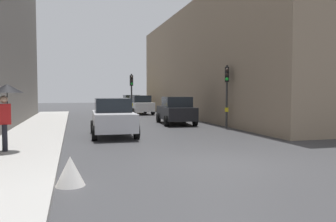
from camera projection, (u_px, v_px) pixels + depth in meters
name	position (u px, v px, depth m)	size (l,w,h in m)	color
ground_plane	(224.00, 163.00, 9.69)	(120.00, 120.00, 0.00)	#38383A
sidewalk_kerb	(30.00, 140.00, 13.85)	(2.66, 40.00, 0.16)	#A8A5A0
building_facade_right	(249.00, 64.00, 29.19)	(12.00, 28.55, 8.93)	gray
traffic_light_mid_street	(227.00, 85.00, 19.12)	(0.35, 0.45, 3.57)	#2D2D2D
traffic_light_far_median	(132.00, 88.00, 27.12)	(0.25, 0.43, 3.52)	#2D2D2D
car_white_compact	(140.00, 105.00, 31.63)	(2.21, 4.30, 1.76)	silver
car_dark_suv	(176.00, 110.00, 21.63)	(2.26, 4.32, 1.76)	black
car_silver_hatchback	(113.00, 117.00, 15.80)	(2.13, 4.26, 1.76)	#BCBCC1
car_yellow_taxi	(131.00, 103.00, 37.50)	(2.06, 4.22, 1.76)	yellow
pedestrian_with_umbrella	(6.00, 98.00, 10.74)	(1.00, 1.00, 2.14)	black
warning_sign_triangle	(70.00, 171.00, 7.32)	(0.64, 0.64, 0.65)	silver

